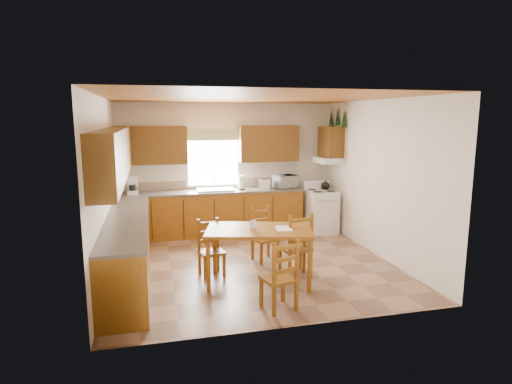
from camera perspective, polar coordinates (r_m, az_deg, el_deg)
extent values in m
plane|color=#86644B|center=(7.21, -0.59, -9.49)|extent=(4.50, 4.50, 0.00)
plane|color=#985720|center=(6.81, -0.64, 12.47)|extent=(4.50, 4.50, 0.00)
plane|color=silver|center=(6.74, -19.57, 0.41)|extent=(4.50, 4.50, 0.00)
plane|color=silver|center=(7.71, 15.89, 1.73)|extent=(4.50, 4.50, 0.00)
plane|color=silver|center=(9.07, -3.88, 3.26)|extent=(4.50, 4.50, 0.00)
plane|color=silver|center=(4.76, 5.61, -2.81)|extent=(4.50, 4.50, 0.00)
cube|color=brown|center=(8.87, -5.86, -2.88)|extent=(3.75, 0.60, 0.88)
cube|color=brown|center=(6.77, -16.70, -7.30)|extent=(0.60, 3.60, 0.88)
cube|color=#5A5249|center=(8.78, -5.91, 0.04)|extent=(3.75, 0.63, 0.04)
cube|color=#5A5249|center=(6.66, -16.90, -3.51)|extent=(0.63, 3.60, 0.04)
cube|color=#88725B|center=(9.05, -6.18, 1.03)|extent=(3.75, 0.01, 0.18)
cube|color=brown|center=(8.73, -13.84, 6.06)|extent=(1.41, 0.33, 0.75)
cube|color=brown|center=(9.06, 1.68, 6.47)|extent=(1.25, 0.33, 0.75)
cube|color=brown|center=(6.52, -18.51, 4.65)|extent=(0.33, 3.60, 0.75)
cube|color=brown|center=(9.05, 9.93, 6.62)|extent=(0.33, 0.62, 0.62)
cube|color=silver|center=(9.06, 9.57, 4.22)|extent=(0.44, 0.62, 0.12)
cube|color=silver|center=(8.97, -5.75, 4.44)|extent=(1.13, 0.02, 1.18)
cube|color=white|center=(8.97, -5.75, 4.44)|extent=(1.05, 0.01, 1.10)
cube|color=#4C6C3C|center=(8.91, -5.78, 7.63)|extent=(1.19, 0.01, 0.24)
cube|color=silver|center=(8.79, -5.43, 0.32)|extent=(0.75, 0.45, 0.04)
cone|color=#123B1B|center=(8.80, 11.66, 9.60)|extent=(0.22, 0.22, 0.36)
cone|color=#123B1B|center=(9.09, 10.79, 9.88)|extent=(0.22, 0.22, 0.36)
cone|color=#123B1B|center=(9.38, 9.96, 9.66)|extent=(0.22, 0.22, 0.36)
cube|color=silver|center=(9.12, 8.65, -2.62)|extent=(0.59, 0.61, 0.87)
cube|color=silver|center=(8.64, -16.14, 0.87)|extent=(0.28, 0.30, 0.36)
cylinder|color=white|center=(8.85, -2.00, 1.24)|extent=(0.14, 0.14, 0.29)
cube|color=silver|center=(8.94, 1.11, 1.04)|extent=(0.27, 0.21, 0.20)
imported|color=silver|center=(9.11, 3.94, 1.41)|extent=(0.53, 0.46, 0.27)
cube|color=brown|center=(6.31, 0.42, -8.48)|extent=(1.68, 1.22, 0.81)
cube|color=brown|center=(5.45, 3.07, -10.87)|extent=(0.47, 0.46, 0.92)
cube|color=brown|center=(6.57, 5.28, -6.96)|extent=(0.47, 0.45, 0.99)
cube|color=brown|center=(6.60, -5.96, -7.48)|extent=(0.42, 0.40, 0.86)
cube|color=brown|center=(7.21, 1.21, -5.77)|extent=(0.46, 0.45, 0.89)
cube|color=white|center=(6.22, 3.73, -4.86)|extent=(0.28, 0.34, 0.00)
cube|color=white|center=(6.16, -0.43, -4.39)|extent=(0.10, 0.06, 0.13)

